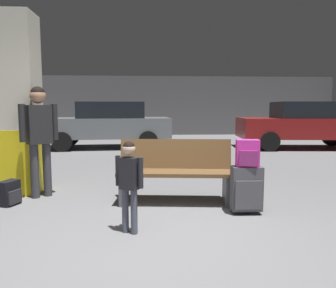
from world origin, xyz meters
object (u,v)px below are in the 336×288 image
object	(u,v)px
suitcase	(247,189)
child	(129,177)
structural_pillar	(19,105)
adult	(39,130)
parked_car_side	(305,124)
bench	(175,172)
backpack_dark_floor	(10,193)
backpack_bright	(248,154)
parked_car_far	(108,123)

from	to	relation	value
suitcase	child	distance (m)	1.58
structural_pillar	child	bearing A→B (deg)	-45.91
adult	parked_car_side	xyz separation A→B (m)	(6.71, 5.50, -0.21)
bench	backpack_dark_floor	xyz separation A→B (m)	(-2.29, 0.01, -0.28)
bench	parked_car_side	bearing A→B (deg)	51.36
suitcase	adult	xyz separation A→B (m)	(-2.85, 0.96, 0.70)
backpack_bright	bench	bearing A→B (deg)	147.23
backpack_dark_floor	parked_car_far	size ratio (longest dim) A/B	0.08
structural_pillar	parked_car_far	bearing A→B (deg)	83.16
parked_car_side	parked_car_far	world-z (taller)	same
parked_car_side	parked_car_far	distance (m)	6.43
suitcase	backpack_bright	size ratio (longest dim) A/B	1.78
child	parked_car_side	distance (m)	8.81
backpack_dark_floor	parked_car_far	distance (m)	6.50
suitcase	backpack_dark_floor	world-z (taller)	suitcase
suitcase	backpack_dark_floor	size ratio (longest dim) A/B	1.78
suitcase	backpack_bright	bearing A→B (deg)	-154.15
parked_car_side	adult	bearing A→B (deg)	-140.66
child	adult	distance (m)	2.11
backpack_dark_floor	parked_car_side	bearing A→B (deg)	40.05
suitcase	child	xyz separation A→B (m)	(-1.45, -0.57, 0.29)
bench	parked_car_far	xyz separation A→B (m)	(-1.69, 6.45, 0.36)
bench	suitcase	size ratio (longest dim) A/B	2.72
adult	backpack_dark_floor	bearing A→B (deg)	-127.59
structural_pillar	bench	xyz separation A→B (m)	(2.37, -0.72, -0.93)
parked_car_side	child	bearing A→B (deg)	-127.06
suitcase	parked_car_far	distance (m)	7.47
bench	parked_car_far	size ratio (longest dim) A/B	0.39
parked_car_far	bench	bearing A→B (deg)	-75.36
suitcase	backpack_bright	world-z (taller)	backpack_bright
adult	parked_car_far	bearing A→B (deg)	87.16
adult	backpack_dark_floor	xyz separation A→B (m)	(-0.31, -0.40, -0.85)
adult	backpack_bright	bearing A→B (deg)	-18.72
bench	backpack_dark_floor	size ratio (longest dim) A/B	4.84
bench	child	xyz separation A→B (m)	(-0.59, -1.12, 0.17)
suitcase	parked_car_side	world-z (taller)	parked_car_side
suitcase	parked_car_far	bearing A→B (deg)	109.98
structural_pillar	adult	bearing A→B (deg)	-38.87
backpack_bright	child	bearing A→B (deg)	-158.51
structural_pillar	backpack_dark_floor	distance (m)	1.40
structural_pillar	bench	world-z (taller)	structural_pillar
adult	backpack_dark_floor	size ratio (longest dim) A/B	4.85
suitcase	backpack_dark_floor	xyz separation A→B (m)	(-3.15, 0.56, -0.15)
structural_pillar	bench	bearing A→B (deg)	-16.94
backpack_dark_floor	parked_car_side	xyz separation A→B (m)	(7.02, 5.90, 0.64)
bench	adult	xyz separation A→B (m)	(-1.99, 0.41, 0.58)
backpack_bright	parked_car_far	distance (m)	7.45
suitcase	backpack_bright	distance (m)	0.45
child	parked_car_side	size ratio (longest dim) A/B	0.24
adult	parked_car_side	size ratio (longest dim) A/B	0.39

